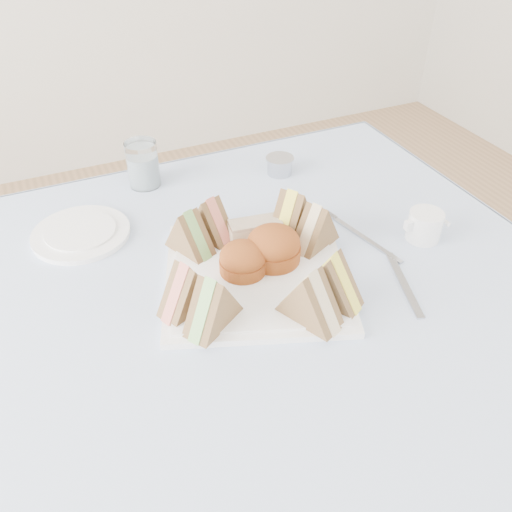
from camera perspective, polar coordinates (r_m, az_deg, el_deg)
name	(u,v)px	position (r m, az deg, el deg)	size (l,w,h in m)	color
floor	(270,510)	(1.52, 1.52, -25.17)	(4.00, 4.00, 0.00)	#9E7751
table	(273,423)	(1.20, 1.82, -17.18)	(0.90, 0.90, 0.74)	brown
tablecloth	(277,292)	(0.92, 2.28, -3.76)	(1.02, 1.02, 0.01)	silver
serving_plate	(256,276)	(0.93, 0.00, -2.13)	(0.31, 0.31, 0.01)	white
sandwich_fl_a	(187,286)	(0.84, -7.29, -3.15)	(0.10, 0.05, 0.09)	olive
sandwich_fl_b	(212,301)	(0.81, -4.63, -4.78)	(0.10, 0.05, 0.09)	olive
sandwich_fr_a	(331,278)	(0.86, 7.92, -2.28)	(0.10, 0.05, 0.09)	olive
sandwich_fr_b	(310,295)	(0.82, 5.75, -4.16)	(0.10, 0.05, 0.09)	olive
sandwich_bl_a	(189,231)	(0.96, -7.06, 2.61)	(0.10, 0.04, 0.08)	olive
sandwich_bl_b	(211,218)	(0.99, -4.76, 4.00)	(0.09, 0.04, 0.08)	olive
sandwich_br_a	(316,225)	(0.97, 6.32, 3.23)	(0.10, 0.05, 0.09)	olive
sandwich_br_b	(292,213)	(1.00, 3.77, 4.58)	(0.11, 0.05, 0.09)	olive
scone_left	(243,260)	(0.91, -1.40, -0.38)	(0.08, 0.08, 0.05)	#9A4718
scone_right	(274,246)	(0.94, 1.86, 1.03)	(0.09, 0.09, 0.06)	#9A4718
pastry_slice	(255,231)	(0.99, -0.09, 2.63)	(0.09, 0.04, 0.04)	beige
side_plate	(81,234)	(1.09, -17.94, 2.26)	(0.18, 0.18, 0.01)	white
water_glass	(143,164)	(1.20, -11.83, 9.45)	(0.07, 0.07, 0.10)	white
tea_strainer	(280,166)	(1.23, 2.51, 9.42)	(0.06, 0.06, 0.04)	#ABACB4
knife	(404,284)	(0.96, 15.30, -2.84)	(0.01, 0.17, 0.00)	#ABACB4
fork	(367,240)	(1.04, 11.58, 1.70)	(0.01, 0.17, 0.00)	#ABACB4
creamer_jug	(425,226)	(1.06, 17.32, 3.07)	(0.06, 0.06, 0.06)	white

